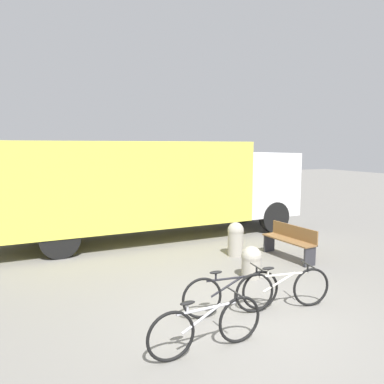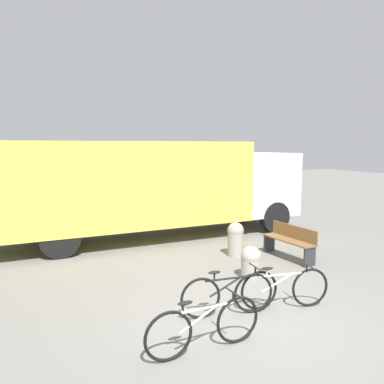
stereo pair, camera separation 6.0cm
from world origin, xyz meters
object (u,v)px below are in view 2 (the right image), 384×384
at_px(bicycle_middle, 230,293).
at_px(bollard_far_bench, 235,238).
at_px(delivery_truck, 153,184).
at_px(bicycle_near, 204,326).
at_px(bicycle_far, 282,289).
at_px(bollard_near_bench, 251,262).
at_px(park_bench, 290,240).

relative_size(bicycle_middle, bollard_far_bench, 2.01).
xyz_separation_m(delivery_truck, bicycle_near, (-1.34, -6.43, -1.29)).
distance_m(bicycle_near, bicycle_far, 1.91).
height_order(bicycle_middle, bollard_far_bench, bollard_far_bench).
xyz_separation_m(delivery_truck, bollard_near_bench, (0.81, -4.20, -1.30)).
height_order(bicycle_near, bollard_near_bench, bicycle_near).
xyz_separation_m(bicycle_near, bollard_near_bench, (2.15, 2.22, -0.02)).
bearing_deg(bicycle_middle, delivery_truck, 90.72).
xyz_separation_m(bollard_near_bench, bollard_far_bench, (0.51, 1.53, 0.12)).
bearing_deg(delivery_truck, bicycle_far, -86.87).
bearing_deg(park_bench, bollard_near_bench, 110.50).
bearing_deg(delivery_truck, bollard_near_bench, -80.40).
xyz_separation_m(park_bench, bollard_far_bench, (-1.15, 0.73, 0.00)).
bearing_deg(bollard_near_bench, bicycle_far, -103.12).
bearing_deg(bollard_far_bench, bicycle_far, -105.77).
xyz_separation_m(bicycle_middle, bicycle_far, (0.90, -0.20, 0.00)).
bearing_deg(bollard_near_bench, bicycle_middle, -132.99).
height_order(park_bench, bicycle_middle, park_bench).
bearing_deg(bicycle_near, bollard_near_bench, 43.25).
relative_size(delivery_truck, bollard_near_bench, 13.70).
bearing_deg(bollard_near_bench, park_bench, 25.67).
bearing_deg(bicycle_middle, bollard_far_bench, 63.76).
bearing_deg(park_bench, delivery_truck, 30.74).
height_order(bicycle_near, bicycle_middle, same).
bearing_deg(bollard_far_bench, bollard_near_bench, -108.39).
bearing_deg(bicycle_far, bollard_near_bench, 86.70).
distance_m(delivery_truck, bollard_far_bench, 3.21).
distance_m(delivery_truck, bicycle_near, 6.69).
distance_m(bicycle_middle, bollard_far_bench, 3.38).
bearing_deg(bicycle_middle, bicycle_far, -7.54).
height_order(bicycle_far, bollard_far_bench, bollard_far_bench).
relative_size(bicycle_far, bollard_near_bench, 2.54).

